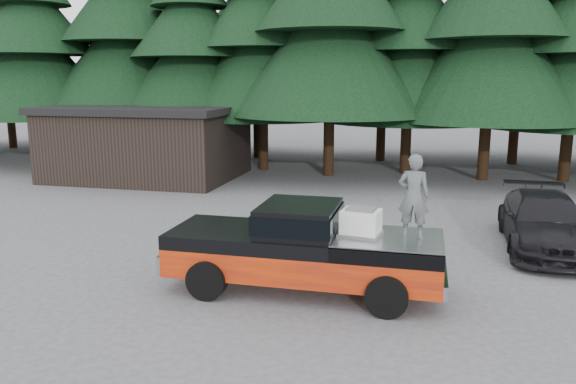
% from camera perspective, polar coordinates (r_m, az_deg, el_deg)
% --- Properties ---
extents(ground, '(120.00, 120.00, 0.00)m').
position_cam_1_polar(ground, '(12.82, -2.53, -9.27)').
color(ground, '#48484A').
rests_on(ground, ground).
extents(pickup_truck, '(6.00, 2.04, 1.33)m').
position_cam_1_polar(pickup_truck, '(12.21, 1.59, -7.02)').
color(pickup_truck, red).
rests_on(pickup_truck, ground).
extents(truck_cab, '(1.66, 1.90, 0.59)m').
position_cam_1_polar(truck_cab, '(11.96, 1.15, -2.62)').
color(truck_cab, black).
rests_on(truck_cab, pickup_truck).
extents(air_compressor, '(0.85, 0.74, 0.52)m').
position_cam_1_polar(air_compressor, '(11.74, 7.42, -3.16)').
color(air_compressor, silver).
rests_on(air_compressor, pickup_truck).
extents(man_on_bed, '(0.67, 0.47, 1.74)m').
position_cam_1_polar(man_on_bed, '(11.64, 12.65, -0.41)').
color(man_on_bed, '#4D5353').
rests_on(man_on_bed, pickup_truck).
extents(parked_car, '(2.23, 5.16, 1.48)m').
position_cam_1_polar(parked_car, '(16.65, 24.60, -2.77)').
color(parked_car, black).
rests_on(parked_car, ground).
extents(utility_building, '(8.40, 6.40, 3.30)m').
position_cam_1_polar(utility_building, '(26.72, -14.02, 5.00)').
color(utility_building, black).
rests_on(utility_building, ground).
extents(treeline, '(60.15, 16.05, 17.50)m').
position_cam_1_polar(treeline, '(29.02, 8.20, 17.71)').
color(treeline, black).
rests_on(treeline, ground).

